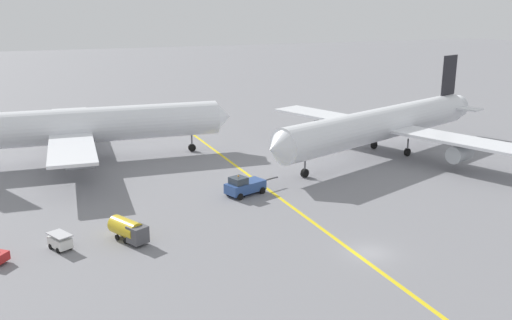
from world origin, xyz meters
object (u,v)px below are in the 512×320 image
at_px(airliner_being_pushed, 382,124).
at_px(gse_baggage_cart_trailing, 60,241).
at_px(pushback_tug, 244,186).
at_px(airliner_at_gate_left, 82,126).
at_px(gse_fuel_bowser_stubby, 129,230).

height_order(airliner_being_pushed, gse_baggage_cart_trailing, airliner_being_pushed).
distance_m(pushback_tug, gse_baggage_cart_trailing, 25.54).
distance_m(airliner_being_pushed, pushback_tug, 30.98).
bearing_deg(airliner_at_gate_left, gse_fuel_bowser_stubby, -88.10).
height_order(airliner_at_gate_left, pushback_tug, airliner_at_gate_left).
distance_m(airliner_being_pushed, gse_fuel_bowser_stubby, 50.15).
xyz_separation_m(airliner_at_gate_left, gse_fuel_bowser_stubby, (1.19, -35.74, -4.35)).
bearing_deg(gse_baggage_cart_trailing, airliner_at_gate_left, 80.58).
xyz_separation_m(pushback_tug, gse_fuel_bowser_stubby, (-16.92, -9.55, 0.08)).
bearing_deg(gse_baggage_cart_trailing, pushback_tug, 20.38).
bearing_deg(airliner_at_gate_left, gse_baggage_cart_trailing, -99.42).
relative_size(airliner_at_gate_left, pushback_tug, 5.76).
relative_size(airliner_at_gate_left, gse_baggage_cart_trailing, 15.76).
distance_m(airliner_at_gate_left, gse_baggage_cart_trailing, 35.89).
height_order(airliner_being_pushed, gse_fuel_bowser_stubby, airliner_being_pushed).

